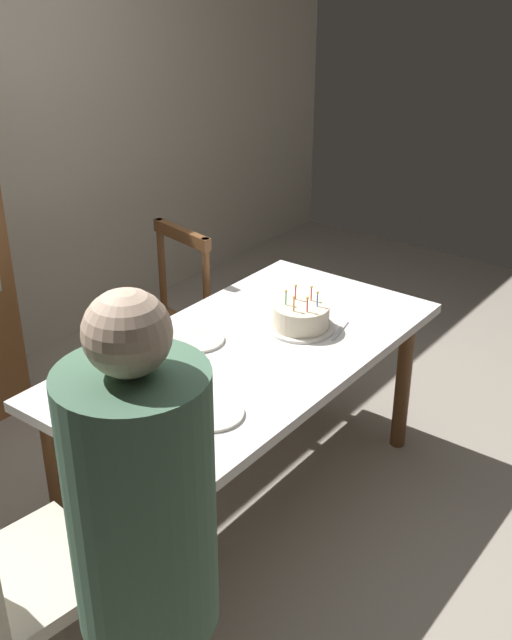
% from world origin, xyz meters
% --- Properties ---
extents(ground, '(6.40, 6.40, 0.00)m').
position_xyz_m(ground, '(0.00, 0.00, 0.00)').
color(ground, '#9E9384').
extents(dining_table, '(1.66, 0.87, 0.73)m').
position_xyz_m(dining_table, '(0.00, 0.00, 0.64)').
color(dining_table, white).
rests_on(dining_table, ground).
extents(birthday_cake, '(0.28, 0.28, 0.17)m').
position_xyz_m(birthday_cake, '(0.26, -0.07, 0.78)').
color(birthday_cake, silver).
rests_on(birthday_cake, dining_table).
extents(plate_near_celebrant, '(0.22, 0.22, 0.01)m').
position_xyz_m(plate_near_celebrant, '(-0.46, -0.20, 0.73)').
color(plate_near_celebrant, silver).
rests_on(plate_near_celebrant, dining_table).
extents(plate_far_side, '(0.22, 0.22, 0.01)m').
position_xyz_m(plate_far_side, '(-0.08, 0.20, 0.73)').
color(plate_far_side, silver).
rests_on(plate_far_side, dining_table).
extents(fork_near_celebrant, '(0.18, 0.05, 0.01)m').
position_xyz_m(fork_near_celebrant, '(-0.62, -0.18, 0.73)').
color(fork_near_celebrant, silver).
rests_on(fork_near_celebrant, dining_table).
extents(fork_far_side, '(0.18, 0.05, 0.01)m').
position_xyz_m(fork_far_side, '(-0.24, 0.21, 0.73)').
color(fork_far_side, silver).
rests_on(fork_far_side, dining_table).
extents(fork_near_guest, '(0.18, 0.05, 0.01)m').
position_xyz_m(fork_near_guest, '(0.34, -0.21, 0.73)').
color(fork_near_guest, silver).
rests_on(fork_near_guest, dining_table).
extents(chair_spindle_back, '(0.52, 0.52, 0.95)m').
position_xyz_m(chair_spindle_back, '(0.25, 0.75, 0.46)').
color(chair_spindle_back, brown).
rests_on(chair_spindle_back, ground).
extents(chair_upholstered, '(0.49, 0.49, 0.95)m').
position_xyz_m(chair_upholstered, '(-1.22, -0.04, 0.53)').
color(chair_upholstered, beige).
rests_on(chair_upholstered, ground).
extents(person_celebrant, '(0.32, 0.32, 1.58)m').
position_xyz_m(person_celebrant, '(-1.22, -0.65, 0.90)').
color(person_celebrant, '#262328').
rests_on(person_celebrant, ground).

